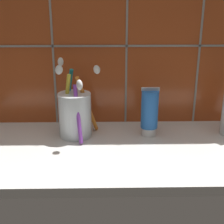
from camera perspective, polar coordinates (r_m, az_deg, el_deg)
sink_counter at (r=70.68cm, az=1.72°, el=-7.17°), size 73.52×32.24×2.00cm
tile_wall_backsplash at (r=79.52cm, az=1.34°, el=17.11°), size 83.52×1.72×58.72cm
toothbrush_cup at (r=74.56cm, az=-6.78°, el=-0.20°), size 11.31×13.74×18.30cm
toothpaste_tube at (r=74.81cm, az=6.87°, el=-0.03°), size 4.28×4.08×11.97cm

